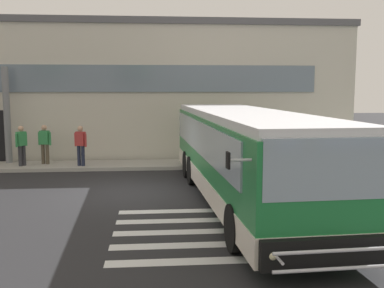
% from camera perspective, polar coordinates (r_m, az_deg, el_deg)
% --- Properties ---
extents(ground_plane, '(80.00, 90.00, 0.02)m').
position_cam_1_polar(ground_plane, '(14.69, -7.86, -6.17)').
color(ground_plane, '#232326').
rests_on(ground_plane, ground).
extents(bay_paint_stripes, '(4.40, 3.96, 0.01)m').
position_cam_1_polar(bay_paint_stripes, '(10.69, 1.92, -11.13)').
color(bay_paint_stripes, silver).
rests_on(bay_paint_stripes, ground).
extents(terminal_building, '(22.19, 13.80, 6.52)m').
position_cam_1_polar(terminal_building, '(25.92, -8.17, 6.84)').
color(terminal_building, beige).
rests_on(terminal_building, ground).
extents(boarding_curb, '(24.39, 2.00, 0.15)m').
position_cam_1_polar(boarding_curb, '(19.37, -7.13, -2.67)').
color(boarding_curb, '#9E9B93').
rests_on(boarding_curb, ground).
extents(entry_support_column, '(0.28, 0.28, 4.13)m').
position_cam_1_polar(entry_support_column, '(20.70, -22.66, 3.43)').
color(entry_support_column, slate).
rests_on(entry_support_column, boarding_curb).
extents(bus_main_foreground, '(3.18, 12.14, 2.70)m').
position_cam_1_polar(bus_main_foreground, '(13.15, 6.68, -1.74)').
color(bus_main_foreground, '#1E7238').
rests_on(bus_main_foreground, ground).
extents(passenger_near_column, '(0.39, 0.51, 1.68)m').
position_cam_1_polar(passenger_near_column, '(19.74, -21.05, 0.04)').
color(passenger_near_column, '#2D2D33').
rests_on(passenger_near_column, boarding_curb).
extents(passenger_by_doorway, '(0.57, 0.45, 1.68)m').
position_cam_1_polar(passenger_by_doorway, '(19.91, -18.34, 0.31)').
color(passenger_by_doorway, '#4C4233').
rests_on(passenger_by_doorway, boarding_curb).
extents(passenger_at_curb_edge, '(0.54, 0.37, 1.68)m').
position_cam_1_polar(passenger_at_curb_edge, '(18.99, -14.11, 0.04)').
color(passenger_at_curb_edge, '#1E2338').
rests_on(passenger_at_curb_edge, boarding_curb).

